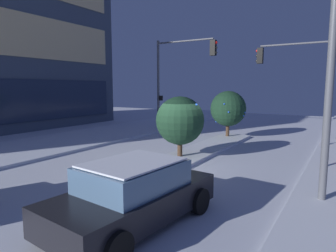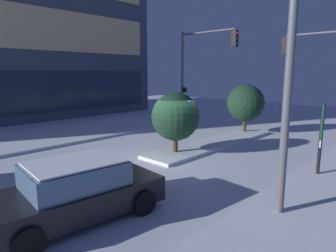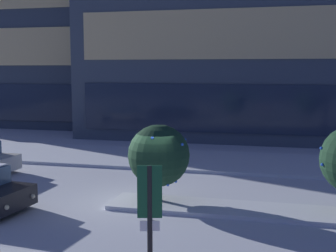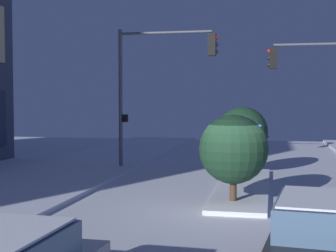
{
  "view_description": "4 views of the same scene",
  "coord_description": "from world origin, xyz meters",
  "px_view_note": "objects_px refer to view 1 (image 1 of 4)",
  "views": [
    {
      "loc": [
        -10.77,
        -6.32,
        3.19
      ],
      "look_at": [
        2.37,
        1.69,
        1.19
      ],
      "focal_mm": 31.82,
      "sensor_mm": 36.0,
      "label": 1
    },
    {
      "loc": [
        -8.92,
        -8.63,
        3.64
      ],
      "look_at": [
        0.36,
        0.21,
        1.32
      ],
      "focal_mm": 31.48,
      "sensor_mm": 36.0,
      "label": 2
    },
    {
      "loc": [
        4.65,
        -15.09,
        4.71
      ],
      "look_at": [
        0.34,
        2.48,
        2.45
      ],
      "focal_mm": 49.32,
      "sensor_mm": 36.0,
      "label": 3
    },
    {
      "loc": [
        -14.8,
        -1.17,
        3.24
      ],
      "look_at": [
        1.73,
        2.29,
        2.38
      ],
      "focal_mm": 53.46,
      "sensor_mm": 36.0,
      "label": 4
    }
  ],
  "objects_px": {
    "parking_info_sign": "(325,128)",
    "decorated_tree_left_of_median": "(228,109)",
    "traffic_light_corner_far_right": "(179,69)",
    "traffic_light_corner_near_right": "(304,70)",
    "street_lamp_arched": "(303,22)",
    "decorated_tree_median": "(180,121)",
    "construction_cone": "(327,142)",
    "car_near": "(133,194)"
  },
  "relations": [
    {
      "from": "parking_info_sign",
      "to": "decorated_tree_left_of_median",
      "type": "distance_m",
      "value": 7.65
    },
    {
      "from": "traffic_light_corner_far_right",
      "to": "traffic_light_corner_near_right",
      "type": "bearing_deg",
      "value": 9.52
    },
    {
      "from": "traffic_light_corner_far_right",
      "to": "street_lamp_arched",
      "type": "bearing_deg",
      "value": -46.45
    },
    {
      "from": "parking_info_sign",
      "to": "decorated_tree_median",
      "type": "relative_size",
      "value": 0.93
    },
    {
      "from": "traffic_light_corner_far_right",
      "to": "decorated_tree_median",
      "type": "xyz_separation_m",
      "value": [
        -7.23,
        -4.14,
        -2.76
      ]
    },
    {
      "from": "traffic_light_corner_far_right",
      "to": "parking_info_sign",
      "type": "bearing_deg",
      "value": -31.34
    },
    {
      "from": "decorated_tree_median",
      "to": "decorated_tree_left_of_median",
      "type": "xyz_separation_m",
      "value": [
        6.36,
        0.11,
        0.14
      ]
    },
    {
      "from": "street_lamp_arched",
      "to": "traffic_light_corner_far_right",
      "type": "bearing_deg",
      "value": -47.98
    },
    {
      "from": "traffic_light_corner_far_right",
      "to": "decorated_tree_left_of_median",
      "type": "bearing_deg",
      "value": -12.15
    },
    {
      "from": "street_lamp_arched",
      "to": "traffic_light_corner_near_right",
      "type": "bearing_deg",
      "value": -84.99
    },
    {
      "from": "traffic_light_corner_far_right",
      "to": "construction_cone",
      "type": "xyz_separation_m",
      "value": [
        -0.73,
        -9.57,
        -4.22
      ]
    },
    {
      "from": "car_near",
      "to": "traffic_light_corner_far_right",
      "type": "height_order",
      "value": "traffic_light_corner_far_right"
    },
    {
      "from": "car_near",
      "to": "parking_info_sign",
      "type": "bearing_deg",
      "value": -19.31
    },
    {
      "from": "traffic_light_corner_far_right",
      "to": "parking_info_sign",
      "type": "relative_size",
      "value": 2.51
    },
    {
      "from": "decorated_tree_median",
      "to": "parking_info_sign",
      "type": "bearing_deg",
      "value": -77.04
    },
    {
      "from": "decorated_tree_left_of_median",
      "to": "construction_cone",
      "type": "height_order",
      "value": "decorated_tree_left_of_median"
    },
    {
      "from": "car_near",
      "to": "decorated_tree_median",
      "type": "xyz_separation_m",
      "value": [
        6.09,
        2.14,
        1.02
      ]
    },
    {
      "from": "car_near",
      "to": "decorated_tree_median",
      "type": "height_order",
      "value": "decorated_tree_median"
    },
    {
      "from": "traffic_light_corner_far_right",
      "to": "decorated_tree_left_of_median",
      "type": "xyz_separation_m",
      "value": [
        -0.87,
        -4.04,
        -2.62
      ]
    },
    {
      "from": "street_lamp_arched",
      "to": "parking_info_sign",
      "type": "relative_size",
      "value": 2.9
    },
    {
      "from": "parking_info_sign",
      "to": "decorated_tree_median",
      "type": "height_order",
      "value": "decorated_tree_median"
    },
    {
      "from": "decorated_tree_median",
      "to": "decorated_tree_left_of_median",
      "type": "bearing_deg",
      "value": 0.95
    },
    {
      "from": "decorated_tree_left_of_median",
      "to": "parking_info_sign",
      "type": "bearing_deg",
      "value": -131.57
    },
    {
      "from": "parking_info_sign",
      "to": "decorated_tree_median",
      "type": "xyz_separation_m",
      "value": [
        -1.29,
        5.61,
        0.09
      ]
    },
    {
      "from": "construction_cone",
      "to": "parking_info_sign",
      "type": "bearing_deg",
      "value": -178.02
    },
    {
      "from": "street_lamp_arched",
      "to": "parking_info_sign",
      "type": "height_order",
      "value": "street_lamp_arched"
    },
    {
      "from": "traffic_light_corner_far_right",
      "to": "parking_info_sign",
      "type": "height_order",
      "value": "traffic_light_corner_far_right"
    },
    {
      "from": "street_lamp_arched",
      "to": "construction_cone",
      "type": "height_order",
      "value": "street_lamp_arched"
    },
    {
      "from": "traffic_light_corner_far_right",
      "to": "decorated_tree_left_of_median",
      "type": "relative_size",
      "value": 2.21
    },
    {
      "from": "traffic_light_corner_near_right",
      "to": "construction_cone",
      "type": "distance_m",
      "value": 4.76
    },
    {
      "from": "construction_cone",
      "to": "car_near",
      "type": "bearing_deg",
      "value": 165.34
    },
    {
      "from": "parking_info_sign",
      "to": "construction_cone",
      "type": "height_order",
      "value": "parking_info_sign"
    },
    {
      "from": "traffic_light_corner_near_right",
      "to": "street_lamp_arched",
      "type": "xyz_separation_m",
      "value": [
        -11.07,
        -1.27,
        0.68
      ]
    },
    {
      "from": "street_lamp_arched",
      "to": "construction_cone",
      "type": "xyz_separation_m",
      "value": [
        9.0,
        -0.33,
        -4.66
      ]
    },
    {
      "from": "traffic_light_corner_near_right",
      "to": "traffic_light_corner_far_right",
      "type": "distance_m",
      "value": 8.1
    },
    {
      "from": "parking_info_sign",
      "to": "decorated_tree_left_of_median",
      "type": "height_order",
      "value": "decorated_tree_left_of_median"
    },
    {
      "from": "parking_info_sign",
      "to": "car_near",
      "type": "bearing_deg",
      "value": 50.23
    },
    {
      "from": "decorated_tree_median",
      "to": "traffic_light_corner_far_right",
      "type": "bearing_deg",
      "value": 29.8
    },
    {
      "from": "traffic_light_corner_far_right",
      "to": "construction_cone",
      "type": "height_order",
      "value": "traffic_light_corner_far_right"
    },
    {
      "from": "parking_info_sign",
      "to": "decorated_tree_left_of_median",
      "type": "bearing_deg",
      "value": -56.14
    },
    {
      "from": "decorated_tree_median",
      "to": "decorated_tree_left_of_median",
      "type": "height_order",
      "value": "decorated_tree_left_of_median"
    },
    {
      "from": "traffic_light_corner_near_right",
      "to": "decorated_tree_left_of_median",
      "type": "relative_size",
      "value": 2.02
    }
  ]
}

